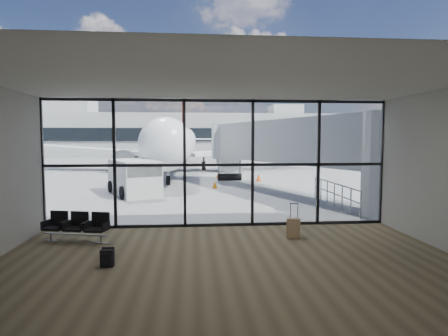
{
  "coord_description": "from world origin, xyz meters",
  "views": [
    {
      "loc": [
        -0.94,
        -13.12,
        3.09
      ],
      "look_at": [
        0.44,
        3.0,
        1.86
      ],
      "focal_mm": 30.0,
      "sensor_mm": 36.0,
      "label": 1
    }
  ],
  "objects": [
    {
      "name": "traffic_cone_b",
      "position": [
        4.0,
        14.24,
        0.28
      ],
      "size": [
        0.41,
        0.41,
        0.59
      ],
      "color": "#FF550D",
      "rests_on": "ground"
    },
    {
      "name": "ground",
      "position": [
        0.0,
        40.0,
        0.0
      ],
      "size": [
        220.0,
        220.0,
        0.0
      ],
      "primitive_type": "plane",
      "color": "slate",
      "rests_on": "ground"
    },
    {
      "name": "far_terminal",
      "position": [
        -0.59,
        61.97,
        4.21
      ],
      "size": [
        80.0,
        12.2,
        11.0
      ],
      "color": "#AAA9A5",
      "rests_on": "ground"
    },
    {
      "name": "airliner",
      "position": [
        -2.34,
        25.88,
        2.73
      ],
      "size": [
        30.1,
        34.82,
        8.97
      ],
      "rotation": [
        0.0,
        0.0,
        -0.02
      ],
      "color": "white",
      "rests_on": "ground"
    },
    {
      "name": "lounge_shell",
      "position": [
        0.0,
        -4.8,
        2.65
      ],
      "size": [
        12.02,
        8.01,
        4.51
      ],
      "color": "brown",
      "rests_on": "ground"
    },
    {
      "name": "service_van",
      "position": [
        -4.18,
        8.12,
        1.0
      ],
      "size": [
        3.56,
        4.86,
        1.94
      ],
      "rotation": [
        0.0,
        0.0,
        0.41
      ],
      "color": "silver",
      "rests_on": "ground"
    },
    {
      "name": "mobile_stairs",
      "position": [
        -12.11,
        11.24,
        0.6
      ],
      "size": [
        2.67,
        3.86,
        2.48
      ],
      "rotation": [
        0.0,
        0.0,
        0.32
      ],
      "color": "yellow",
      "rests_on": "ground"
    },
    {
      "name": "tree_1",
      "position": [
        -39.0,
        72.0,
        5.25
      ],
      "size": [
        5.61,
        5.61,
        8.07
      ],
      "color": "#382619",
      "rests_on": "ground"
    },
    {
      "name": "apron_railing",
      "position": [
        5.6,
        3.5,
        0.72
      ],
      "size": [
        0.06,
        5.46,
        1.11
      ],
      "color": "gray",
      "rests_on": "ground"
    },
    {
      "name": "traffic_cone_c",
      "position": [
        1.16,
        16.62,
        0.27
      ],
      "size": [
        0.4,
        0.4,
        0.57
      ],
      "color": "orange",
      "rests_on": "ground"
    },
    {
      "name": "glass_curtain_wall",
      "position": [
        0.0,
        0.0,
        2.25
      ],
      "size": [
        12.1,
        0.12,
        4.5
      ],
      "color": "white",
      "rests_on": "ground"
    },
    {
      "name": "belt_loader",
      "position": [
        -4.46,
        22.72,
        0.55
      ],
      "size": [
        1.72,
        3.7,
        1.65
      ],
      "rotation": [
        0.0,
        0.0,
        -0.13
      ],
      "color": "black",
      "rests_on": "ground"
    },
    {
      "name": "seating_row",
      "position": [
        -4.43,
        -1.56,
        0.49
      ],
      "size": [
        2.01,
        0.99,
        0.89
      ],
      "rotation": [
        0.0,
        0.0,
        -0.24
      ],
      "color": "gray",
      "rests_on": "ground"
    },
    {
      "name": "traffic_cone_a",
      "position": [
        0.49,
        10.46,
        0.24
      ],
      "size": [
        0.36,
        0.36,
        0.51
      ],
      "color": "orange",
      "rests_on": "ground"
    },
    {
      "name": "backpack",
      "position": [
        -3.01,
        -4.03,
        0.23
      ],
      "size": [
        0.32,
        0.29,
        0.47
      ],
      "rotation": [
        0.0,
        0.0,
        -0.04
      ],
      "color": "black",
      "rests_on": "ground"
    },
    {
      "name": "tree_4",
      "position": [
        -21.0,
        72.0,
        5.25
      ],
      "size": [
        5.61,
        5.61,
        8.07
      ],
      "color": "#382619",
      "rests_on": "ground"
    },
    {
      "name": "tree_3",
      "position": [
        -27.0,
        72.0,
        4.63
      ],
      "size": [
        4.95,
        4.95,
        7.12
      ],
      "color": "#382619",
      "rests_on": "ground"
    },
    {
      "name": "tree_2",
      "position": [
        -33.0,
        72.0,
        5.88
      ],
      "size": [
        6.27,
        6.27,
        9.03
      ],
      "color": "#382619",
      "rests_on": "ground"
    },
    {
      "name": "jet_bridge",
      "position": [
        4.9,
        7.07,
        2.76
      ],
      "size": [
        8.0,
        16.5,
        4.33
      ],
      "color": "#A2A4A7",
      "rests_on": "ground"
    },
    {
      "name": "tree_5",
      "position": [
        -15.0,
        72.0,
        5.88
      ],
      "size": [
        6.27,
        6.27,
        9.03
      ],
      "color": "#382619",
      "rests_on": "ground"
    },
    {
      "name": "suitcase",
      "position": [
        2.2,
        -1.87,
        0.33
      ],
      "size": [
        0.47,
        0.39,
        1.1
      ],
      "rotation": [
        0.0,
        0.0,
        -0.36
      ],
      "color": "#927551",
      "rests_on": "ground"
    }
  ]
}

